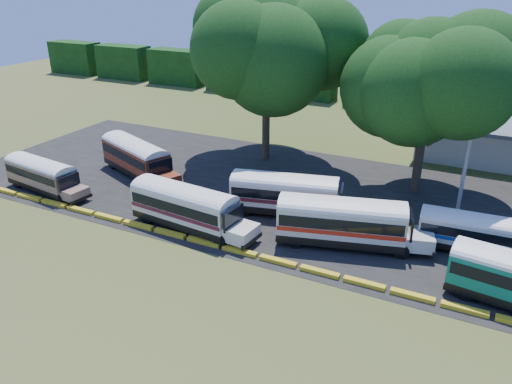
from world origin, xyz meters
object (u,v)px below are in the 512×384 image
at_px(tree_west, 267,41).
at_px(bus_cream_west, 187,205).
at_px(bus_red, 137,156).
at_px(bus_beige, 42,173).
at_px(bus_white_red, 345,220).

bearing_deg(tree_west, bus_cream_west, -85.41).
height_order(bus_red, tree_west, tree_west).
distance_m(bus_beige, bus_white_red, 27.40).
bearing_deg(bus_cream_west, tree_west, 100.10).
height_order(bus_red, bus_cream_west, bus_red).
height_order(bus_cream_west, tree_west, tree_west).
distance_m(bus_beige, tree_west, 24.47).
bearing_deg(tree_west, bus_beige, -130.10).
relative_size(bus_beige, bus_white_red, 0.82).
xyz_separation_m(bus_beige, tree_west, (14.25, 16.92, 10.47)).
height_order(bus_red, bus_white_red, bus_white_red).
distance_m(bus_red, bus_white_red, 22.59).
bearing_deg(bus_red, bus_cream_west, -12.02).
xyz_separation_m(bus_cream_west, bus_white_red, (11.65, 2.80, 0.09)).
xyz_separation_m(bus_white_red, tree_west, (-13.03, 14.35, 10.14)).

